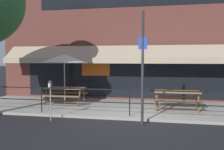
{
  "coord_description": "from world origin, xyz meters",
  "views": [
    {
      "loc": [
        1.11,
        -8.6,
        2.17
      ],
      "look_at": [
        -0.91,
        1.6,
        1.5
      ],
      "focal_mm": 40.0,
      "sensor_mm": 36.0,
      "label": 1
    }
  ],
  "objects_px": {
    "picnic_table_left": "(65,91)",
    "street_sign_pole": "(143,67)",
    "parking_meter_near": "(50,88)",
    "picnic_table_centre": "(177,95)",
    "patio_umbrella_left": "(64,59)"
  },
  "relations": [
    {
      "from": "picnic_table_left",
      "to": "parking_meter_near",
      "type": "bearing_deg",
      "value": -78.38
    },
    {
      "from": "picnic_table_centre",
      "to": "street_sign_pole",
      "type": "xyz_separation_m",
      "value": [
        -1.24,
        -2.26,
        1.21
      ]
    },
    {
      "from": "picnic_table_left",
      "to": "street_sign_pole",
      "type": "height_order",
      "value": "street_sign_pole"
    },
    {
      "from": "street_sign_pole",
      "to": "picnic_table_left",
      "type": "bearing_deg",
      "value": 144.95
    },
    {
      "from": "picnic_table_centre",
      "to": "patio_umbrella_left",
      "type": "distance_m",
      "value": 5.22
    },
    {
      "from": "picnic_table_left",
      "to": "parking_meter_near",
      "type": "xyz_separation_m",
      "value": [
        0.56,
        -2.72,
        0.44
      ]
    },
    {
      "from": "street_sign_pole",
      "to": "patio_umbrella_left",
      "type": "bearing_deg",
      "value": 145.3
    },
    {
      "from": "picnic_table_left",
      "to": "picnic_table_centre",
      "type": "height_order",
      "value": "same"
    },
    {
      "from": "parking_meter_near",
      "to": "picnic_table_left",
      "type": "bearing_deg",
      "value": 101.62
    },
    {
      "from": "patio_umbrella_left",
      "to": "parking_meter_near",
      "type": "relative_size",
      "value": 1.67
    },
    {
      "from": "picnic_table_centre",
      "to": "patio_umbrella_left",
      "type": "bearing_deg",
      "value": 176.14
    },
    {
      "from": "picnic_table_left",
      "to": "parking_meter_near",
      "type": "distance_m",
      "value": 2.81
    },
    {
      "from": "picnic_table_centre",
      "to": "street_sign_pole",
      "type": "distance_m",
      "value": 2.85
    },
    {
      "from": "picnic_table_centre",
      "to": "parking_meter_near",
      "type": "distance_m",
      "value": 5.04
    },
    {
      "from": "picnic_table_centre",
      "to": "street_sign_pole",
      "type": "height_order",
      "value": "street_sign_pole"
    }
  ]
}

